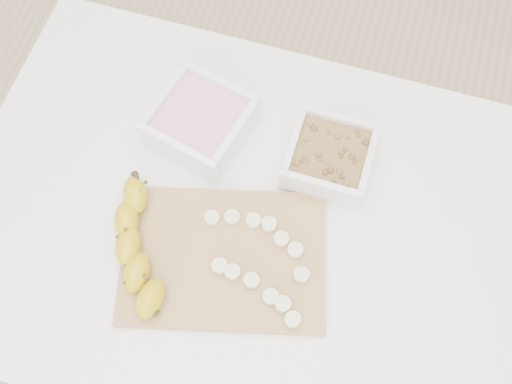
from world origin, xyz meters
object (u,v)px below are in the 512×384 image
(bowl_yogurt, at_px, (201,122))
(cutting_board, at_px, (224,258))
(bowl_granola, at_px, (329,157))
(banana, at_px, (138,249))
(table, at_px, (251,239))

(bowl_yogurt, height_order, cutting_board, bowl_yogurt)
(bowl_yogurt, distance_m, bowl_granola, 0.23)
(bowl_yogurt, xyz_separation_m, banana, (-0.02, -0.24, -0.00))
(table, height_order, cutting_board, cutting_board)
(bowl_granola, relative_size, cutting_board, 0.42)
(table, xyz_separation_m, banana, (-0.15, -0.11, 0.13))
(bowl_granola, height_order, cutting_board, bowl_granola)
(bowl_yogurt, distance_m, cutting_board, 0.24)
(bowl_granola, xyz_separation_m, banana, (-0.25, -0.24, 0.00))
(table, height_order, bowl_yogurt, bowl_yogurt)
(bowl_granola, distance_m, cutting_board, 0.24)
(bowl_granola, bearing_deg, banana, -135.83)
(bowl_yogurt, height_order, bowl_granola, bowl_yogurt)
(bowl_yogurt, xyz_separation_m, cutting_board, (0.11, -0.21, -0.03))
(cutting_board, height_order, banana, banana)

